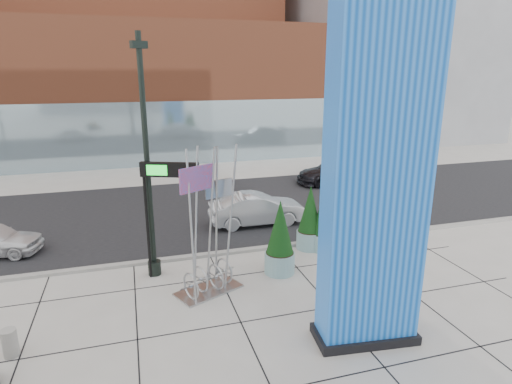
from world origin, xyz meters
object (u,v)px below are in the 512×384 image
object	(u,v)px
public_art_sculpture	(208,255)
blue_pylon	(376,183)
car_silver_mid	(257,209)
lamp_post	(149,184)
concrete_bollard	(10,343)
overhead_street_sign	(166,178)

from	to	relation	value
public_art_sculpture	blue_pylon	bearing A→B (deg)	-70.61
public_art_sculpture	car_silver_mid	distance (m)	6.84
lamp_post	concrete_bollard	xyz separation A→B (m)	(-3.95, -3.73, -3.09)
public_art_sculpture	concrete_bollard	distance (m)	6.04
lamp_post	public_art_sculpture	xyz separation A→B (m)	(1.70, -1.80, -2.16)
overhead_street_sign	car_silver_mid	distance (m)	6.90
public_art_sculpture	overhead_street_sign	size ratio (longest dim) A/B	1.17
lamp_post	overhead_street_sign	world-z (taller)	lamp_post
concrete_bollard	car_silver_mid	xyz separation A→B (m)	(9.14, 7.79, 0.38)
lamp_post	overhead_street_sign	xyz separation A→B (m)	(0.58, -0.17, 0.21)
blue_pylon	car_silver_mid	bearing A→B (deg)	97.52
public_art_sculpture	overhead_street_sign	world-z (taller)	public_art_sculpture
lamp_post	car_silver_mid	world-z (taller)	lamp_post
lamp_post	overhead_street_sign	bearing A→B (deg)	-16.25
concrete_bollard	lamp_post	bearing A→B (deg)	43.35
blue_pylon	lamp_post	size ratio (longest dim) A/B	1.10
public_art_sculpture	car_silver_mid	world-z (taller)	public_art_sculpture
lamp_post	concrete_bollard	size ratio (longest dim) A/B	11.02
car_silver_mid	blue_pylon	bearing A→B (deg)	-177.65
lamp_post	public_art_sculpture	world-z (taller)	lamp_post
blue_pylon	car_silver_mid	distance (m)	10.46
overhead_street_sign	blue_pylon	bearing A→B (deg)	-27.67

